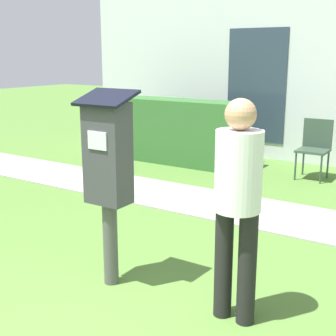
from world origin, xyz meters
TOP-DOWN VIEW (x-y plane):
  - sidewalk at (0.00, 3.33)m, footprint 12.00×1.10m
  - parking_meter at (-0.46, 1.02)m, footprint 0.44×0.31m
  - person_standing at (0.63, 1.08)m, footprint 0.32×0.32m
  - outdoor_chair_left at (-1.50, 5.59)m, footprint 0.44×0.44m
  - outdoor_chair_middle at (-0.04, 5.35)m, footprint 0.44×0.44m
  - hedge_row at (-2.40, 5.10)m, footprint 2.49×0.60m

SIDE VIEW (x-z plane):
  - sidewalk at x=0.00m, z-range 0.00..0.02m
  - outdoor_chair_left at x=-1.50m, z-range 0.08..0.98m
  - outdoor_chair_middle at x=-0.04m, z-range 0.08..0.98m
  - hedge_row at x=-2.40m, z-range 0.00..1.10m
  - person_standing at x=0.63m, z-range 0.14..1.72m
  - parking_meter at x=-0.46m, z-range 0.22..1.81m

